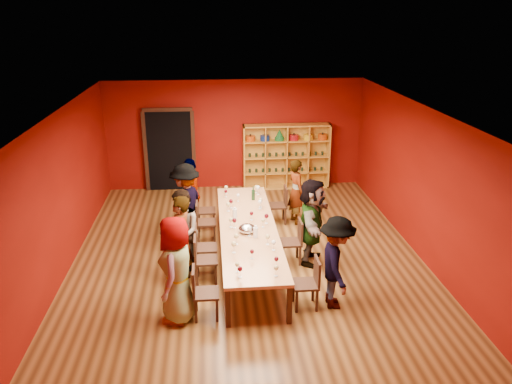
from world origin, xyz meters
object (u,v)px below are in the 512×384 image
Objects in this scene: person_left_1 at (180,241)px; person_left_2 at (182,231)px; chair_person_left_2 at (202,245)px; person_right_0 at (336,263)px; wine_bottle at (253,195)px; chair_person_left_3 at (202,220)px; chair_person_right_4 at (281,203)px; chair_person_left_4 at (203,208)px; person_left_4 at (191,194)px; shelving_unit at (286,153)px; chair_person_right_0 at (310,281)px; chair_person_right_2 at (295,239)px; chair_person_left_0 at (201,290)px; person_right_2 at (312,221)px; spittoon_bowl at (247,229)px; tasting_table at (248,229)px; person_left_3 at (186,204)px; person_left_0 at (177,270)px; chair_person_left_1 at (202,257)px; person_right_4 at (296,191)px.

person_left_1 reaches higher than person_left_2.
person_left_1 is 1.91× the size of chair_person_left_2.
wine_bottle is at bearing 22.25° from person_right_0.
chair_person_left_3 is 1.00× the size of chair_person_right_4.
chair_person_left_4 is 0.53× the size of person_left_4.
chair_person_left_3 is at bearing 23.85° from person_left_4.
person_left_1 is (-2.68, -5.03, -0.13)m from shelving_unit.
chair_person_right_0 is 1.60m from chair_person_right_2.
chair_person_left_0 is (-2.31, -6.17, -0.49)m from shelving_unit.
spittoon_bowl is at bearing 114.39° from person_right_2.
chair_person_left_3 is 2.46m from person_right_2.
person_right_2 is 5.24× the size of spittoon_bowl.
chair_person_left_3 reaches higher than tasting_table.
person_left_3 is at bearing 152.38° from chair_person_right_2.
person_left_3 is (-0.34, 1.21, 0.38)m from chair_person_left_2.
person_left_1 is (-0.37, 1.14, 0.35)m from chair_person_left_0.
person_left_2 is 3.01m from person_right_0.
person_left_0 is 2.00× the size of chair_person_left_1.
person_right_2 is at bearing 6.38° from spittoon_bowl.
person_left_1 is 2.59m from person_right_2.
person_right_4 is at bearing 4.04° from person_right_0.
person_left_4 is 1.89× the size of chair_person_right_4.
shelving_unit reaches higher than person_left_0.
chair_person_right_4 is (1.82, 0.83, 0.00)m from chair_person_left_3.
chair_person_right_0 is at bearing 82.92° from person_left_1.
person_left_0 is 3.06m from person_right_2.
person_left_0 is at bearing -113.45° from shelving_unit.
spittoon_bowl reaches higher than chair_person_right_0.
person_left_4 is at bearing 39.24° from person_right_0.
chair_person_left_3 is 0.79m from person_left_4.
person_left_2 is 1.81× the size of chair_person_right_0.
person_left_0 is 2.62m from person_right_0.
chair_person_left_2 is (0.00, 1.64, 0.00)m from chair_person_left_0.
person_left_3 is (-0.34, 1.72, 0.38)m from chair_person_left_1.
chair_person_left_4 is 2.82m from person_right_2.
chair_person_left_3 is at bearing -176.69° from person_left_0.
shelving_unit is 2.70× the size of chair_person_left_0.
person_right_0 is at bearing -90.56° from shelving_unit.
shelving_unit reaches higher than person_left_3.
chair_person_right_0 is (0.91, -1.72, -0.20)m from tasting_table.
chair_person_left_2 and chair_person_left_4 have the same top height.
wine_bottle is at bearing 166.08° from person_left_0.
chair_person_right_2 is 1.01m from spittoon_bowl.
person_right_2 is at bearing 57.00° from person_left_4.
chair_person_left_0 is 2.86m from chair_person_left_3.
chair_person_left_2 is 1.92m from person_left_4.
tasting_table is at bearing -47.84° from chair_person_left_3.
person_right_2 reaches higher than wine_bottle.
person_left_0 is at bearing -128.05° from spittoon_bowl.
person_right_2 is (2.51, 0.09, 0.06)m from person_left_2.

